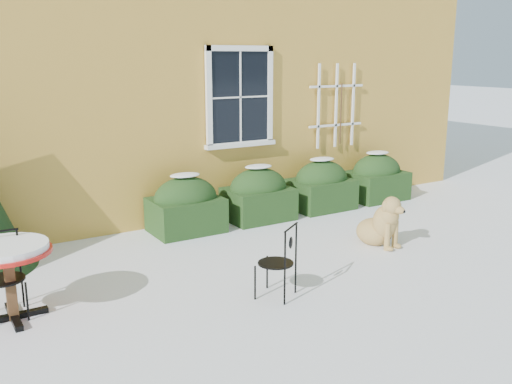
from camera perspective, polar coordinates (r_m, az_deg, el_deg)
ground at (r=6.90m, az=4.42°, el=-8.95°), size 80.00×80.00×0.00m
house at (r=12.73m, az=-14.88°, el=15.67°), size 12.40×8.40×6.40m
hedge_row at (r=9.67m, az=3.51°, el=0.13°), size 4.95×0.80×0.91m
bistro_table at (r=6.23m, az=-23.60°, el=-5.99°), size 0.87×0.87×0.80m
patio_chair_near at (r=6.34m, az=2.29°, el=-6.94°), size 0.51×0.51×0.84m
patio_chair_far at (r=6.41m, az=-23.98°, el=-7.65°), size 0.42×0.42×0.88m
dog at (r=8.23m, az=12.41°, el=-3.22°), size 0.55×0.86×0.77m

